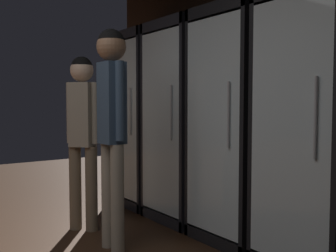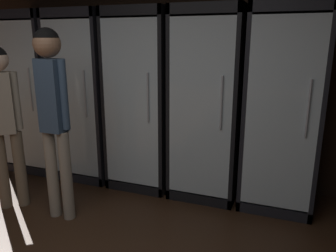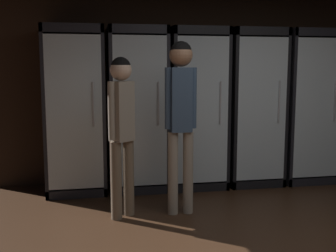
{
  "view_description": "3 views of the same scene",
  "coord_description": "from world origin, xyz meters",
  "px_view_note": "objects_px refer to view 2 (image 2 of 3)",
  "views": [
    {
      "loc": [
        1.88,
        0.24,
        1.17
      ],
      "look_at": [
        -1.0,
        2.29,
        0.97
      ],
      "focal_mm": 41.73,
      "sensor_mm": 36.0,
      "label": 1
    },
    {
      "loc": [
        1.06,
        -0.62,
        1.66
      ],
      "look_at": [
        -0.12,
        2.52,
        0.76
      ],
      "focal_mm": 34.89,
      "sensor_mm": 36.0,
      "label": 2
    },
    {
      "loc": [
        -1.76,
        -2.39,
        1.48
      ],
      "look_at": [
        -0.86,
        2.49,
        0.8
      ],
      "focal_mm": 44.56,
      "sensor_mm": 36.0,
      "label": 3
    }
  ],
  "objects_px": {
    "shopper_near": "(4,113)",
    "shopper_far": "(52,103)",
    "cooler_far_left": "(40,94)",
    "cooler_left": "(89,97)",
    "cooler_far_right": "(283,111)",
    "cooler_right": "(209,106)",
    "cooler_center": "(145,101)"
  },
  "relations": [
    {
      "from": "cooler_left",
      "to": "shopper_near",
      "type": "relative_size",
      "value": 1.24
    },
    {
      "from": "cooler_left",
      "to": "cooler_far_right",
      "type": "relative_size",
      "value": 1.0
    },
    {
      "from": "cooler_right",
      "to": "shopper_near",
      "type": "distance_m",
      "value": 2.03
    },
    {
      "from": "cooler_left",
      "to": "shopper_near",
      "type": "xyz_separation_m",
      "value": [
        -0.26,
        -1.04,
        -0.0
      ]
    },
    {
      "from": "cooler_center",
      "to": "shopper_near",
      "type": "bearing_deg",
      "value": -134.05
    },
    {
      "from": "cooler_far_left",
      "to": "cooler_left",
      "type": "distance_m",
      "value": 0.74
    },
    {
      "from": "cooler_right",
      "to": "shopper_far",
      "type": "xyz_separation_m",
      "value": [
        -1.16,
        -1.04,
        0.14
      ]
    },
    {
      "from": "cooler_far_right",
      "to": "shopper_far",
      "type": "distance_m",
      "value": 2.17
    },
    {
      "from": "cooler_far_right",
      "to": "shopper_near",
      "type": "height_order",
      "value": "cooler_far_right"
    },
    {
      "from": "cooler_left",
      "to": "cooler_center",
      "type": "bearing_deg",
      "value": 0.11
    },
    {
      "from": "cooler_right",
      "to": "shopper_far",
      "type": "distance_m",
      "value": 1.56
    },
    {
      "from": "cooler_left",
      "to": "cooler_right",
      "type": "xyz_separation_m",
      "value": [
        1.48,
        -0.0,
        0.0
      ]
    },
    {
      "from": "cooler_far_right",
      "to": "shopper_near",
      "type": "relative_size",
      "value": 1.24
    },
    {
      "from": "cooler_far_right",
      "to": "shopper_near",
      "type": "bearing_deg",
      "value": -157.33
    },
    {
      "from": "shopper_near",
      "to": "shopper_far",
      "type": "relative_size",
      "value": 0.91
    },
    {
      "from": "cooler_right",
      "to": "cooler_center",
      "type": "bearing_deg",
      "value": 179.87
    },
    {
      "from": "cooler_far_left",
      "to": "shopper_far",
      "type": "xyz_separation_m",
      "value": [
        1.07,
        -1.04,
        0.15
      ]
    },
    {
      "from": "cooler_center",
      "to": "cooler_far_right",
      "type": "height_order",
      "value": "same"
    },
    {
      "from": "cooler_far_right",
      "to": "shopper_near",
      "type": "xyz_separation_m",
      "value": [
        -2.49,
        -1.04,
        0.0
      ]
    },
    {
      "from": "cooler_far_left",
      "to": "cooler_left",
      "type": "height_order",
      "value": "same"
    },
    {
      "from": "cooler_left",
      "to": "shopper_far",
      "type": "bearing_deg",
      "value": -72.63
    },
    {
      "from": "cooler_right",
      "to": "cooler_far_right",
      "type": "distance_m",
      "value": 0.74
    },
    {
      "from": "cooler_far_left",
      "to": "cooler_center",
      "type": "distance_m",
      "value": 1.48
    },
    {
      "from": "cooler_right",
      "to": "cooler_far_left",
      "type": "bearing_deg",
      "value": -179.97
    },
    {
      "from": "cooler_right",
      "to": "cooler_far_right",
      "type": "bearing_deg",
      "value": 0.07
    },
    {
      "from": "cooler_center",
      "to": "shopper_far",
      "type": "distance_m",
      "value": 1.13
    },
    {
      "from": "shopper_near",
      "to": "cooler_center",
      "type": "bearing_deg",
      "value": 45.95
    },
    {
      "from": "cooler_far_right",
      "to": "shopper_far",
      "type": "bearing_deg",
      "value": -151.18
    },
    {
      "from": "cooler_far_left",
      "to": "cooler_far_right",
      "type": "relative_size",
      "value": 1.0
    },
    {
      "from": "shopper_far",
      "to": "cooler_far_left",
      "type": "bearing_deg",
      "value": 135.71
    },
    {
      "from": "cooler_center",
      "to": "cooler_far_right",
      "type": "bearing_deg",
      "value": -0.03
    },
    {
      "from": "cooler_left",
      "to": "cooler_center",
      "type": "height_order",
      "value": "same"
    }
  ]
}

